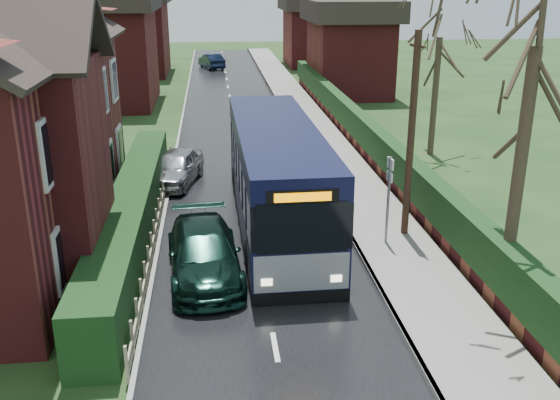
{
  "coord_description": "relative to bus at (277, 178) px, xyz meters",
  "views": [
    {
      "loc": [
        -1.2,
        -14.11,
        7.9
      ],
      "look_at": [
        0.64,
        2.88,
        1.8
      ],
      "focal_mm": 40.0,
      "sensor_mm": 36.0,
      "label": 1
    }
  ],
  "objects": [
    {
      "name": "ground",
      "position": [
        -0.8,
        -5.41,
        -1.68
      ],
      "size": [
        140.0,
        140.0,
        0.0
      ],
      "primitive_type": "plane",
      "color": "#324F22",
      "rests_on": "ground"
    },
    {
      "name": "road",
      "position": [
        -0.8,
        4.59,
        -1.67
      ],
      "size": [
        6.0,
        100.0,
        0.02
      ],
      "primitive_type": "cube",
      "color": "black",
      "rests_on": "ground"
    },
    {
      "name": "pavement",
      "position": [
        3.45,
        4.59,
        -1.61
      ],
      "size": [
        2.5,
        100.0,
        0.14
      ],
      "primitive_type": "cube",
      "color": "slate",
      "rests_on": "ground"
    },
    {
      "name": "kerb_right",
      "position": [
        2.25,
        4.59,
        -1.61
      ],
      "size": [
        0.12,
        100.0,
        0.14
      ],
      "primitive_type": "cube",
      "color": "gray",
      "rests_on": "ground"
    },
    {
      "name": "kerb_left",
      "position": [
        -3.85,
        4.59,
        -1.63
      ],
      "size": [
        0.12,
        100.0,
        0.1
      ],
      "primitive_type": "cube",
      "color": "gray",
      "rests_on": "ground"
    },
    {
      "name": "front_hedge",
      "position": [
        -4.7,
        -0.41,
        -0.88
      ],
      "size": [
        1.2,
        16.0,
        1.6
      ],
      "primitive_type": "cube",
      "color": "black",
      "rests_on": "ground"
    },
    {
      "name": "picket_fence",
      "position": [
        -3.95,
        -0.41,
        -1.23
      ],
      "size": [
        0.1,
        16.0,
        0.9
      ],
      "primitive_type": null,
      "color": "gray",
      "rests_on": "ground"
    },
    {
      "name": "right_wall_hedge",
      "position": [
        5.0,
        4.59,
        -0.66
      ],
      "size": [
        0.6,
        50.0,
        1.8
      ],
      "color": "maroon",
      "rests_on": "ground"
    },
    {
      "name": "bus",
      "position": [
        0.0,
        0.0,
        0.0
      ],
      "size": [
        2.68,
        11.22,
        3.4
      ],
      "rotation": [
        0.0,
        0.0,
        0.01
      ],
      "color": "black",
      "rests_on": "ground"
    },
    {
      "name": "car_silver",
      "position": [
        -3.6,
        4.95,
        -1.0
      ],
      "size": [
        2.51,
        4.28,
        1.37
      ],
      "primitive_type": "imported",
      "rotation": [
        0.0,
        0.0,
        -0.24
      ],
      "color": "#B0B1B5",
      "rests_on": "ground"
    },
    {
      "name": "car_green",
      "position": [
        -2.4,
        -3.6,
        -0.99
      ],
      "size": [
        2.32,
        4.93,
        1.39
      ],
      "primitive_type": "imported",
      "rotation": [
        0.0,
        0.0,
        0.08
      ],
      "color": "black",
      "rests_on": "ground"
    },
    {
      "name": "car_distant",
      "position": [
        -1.99,
        39.2,
        -1.01
      ],
      "size": [
        2.56,
        4.32,
        1.34
      ],
      "primitive_type": "imported",
      "rotation": [
        0.0,
        0.0,
        3.44
      ],
      "color": "black",
      "rests_on": "ground"
    },
    {
      "name": "bus_stop_sign",
      "position": [
        3.2,
        -2.13,
        0.22
      ],
      "size": [
        0.1,
        0.44,
        2.89
      ],
      "rotation": [
        0.0,
        0.0,
        0.09
      ],
      "color": "slate",
      "rests_on": "ground"
    },
    {
      "name": "telegraph_pole",
      "position": [
        4.0,
        -1.45,
        1.6
      ],
      "size": [
        0.23,
        0.83,
        6.49
      ],
      "rotation": [
        0.0,
        0.0,
        0.19
      ],
      "color": "black",
      "rests_on": "ground"
    },
    {
      "name": "tree_right_near",
      "position": [
        5.2,
        -6.02,
        5.24
      ],
      "size": [
        4.29,
        4.29,
        9.26
      ],
      "color": "#352A1F",
      "rests_on": "ground"
    },
    {
      "name": "tree_right_far",
      "position": [
        8.2,
        8.22,
        4.09
      ],
      "size": [
        4.0,
        4.0,
        7.73
      ],
      "color": "#392D21",
      "rests_on": "ground"
    },
    {
      "name": "tree_house_side",
      "position": [
        -10.28,
        12.31,
        5.22
      ],
      "size": [
        4.07,
        4.07,
        9.24
      ],
      "color": "#32241D",
      "rests_on": "ground"
    }
  ]
}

